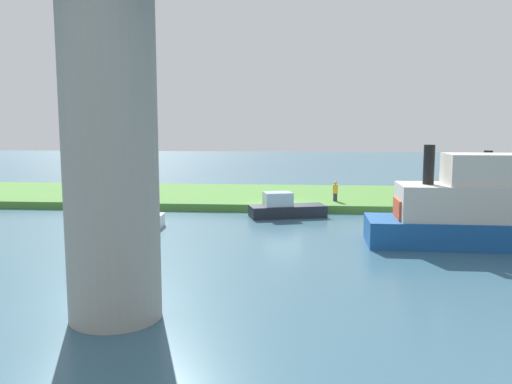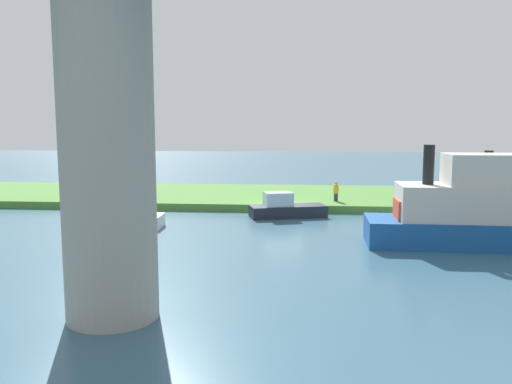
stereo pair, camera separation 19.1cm
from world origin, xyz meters
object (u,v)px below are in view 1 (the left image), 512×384
object	(u,v)px
mooring_post	(403,198)
motorboat_red	(285,208)
bridge_pylon	(110,147)
riverboat_paddlewheel	(475,209)
person_on_bank	(335,191)
skiff_small	(119,218)

from	to	relation	value
mooring_post	motorboat_red	bearing A→B (deg)	15.01
bridge_pylon	riverboat_paddlewheel	bearing A→B (deg)	-142.12
person_on_bank	riverboat_paddlewheel	distance (m)	12.42
motorboat_red	bridge_pylon	bearing A→B (deg)	75.76
riverboat_paddlewheel	motorboat_red	bearing A→B (deg)	-37.34
mooring_post	riverboat_paddlewheel	world-z (taller)	riverboat_paddlewheel
mooring_post	motorboat_red	world-z (taller)	mooring_post
mooring_post	bridge_pylon	bearing A→B (deg)	58.50
bridge_pylon	motorboat_red	xyz separation A→B (m)	(-4.52, -17.82, -4.57)
bridge_pylon	mooring_post	size ratio (longest dim) A/B	9.41
person_on_bank	mooring_post	bearing A→B (deg)	157.52
riverboat_paddlewheel	person_on_bank	bearing A→B (deg)	-61.52
mooring_post	skiff_small	distance (m)	18.05
skiff_small	person_on_bank	bearing A→B (deg)	-147.69
motorboat_red	skiff_small	distance (m)	10.18
bridge_pylon	skiff_small	distance (m)	15.16
bridge_pylon	person_on_bank	xyz separation A→B (m)	(-7.89, -21.65, -3.93)
bridge_pylon	person_on_bank	size ratio (longest dim) A/B	7.38
bridge_pylon	mooring_post	distance (m)	23.66
skiff_small	mooring_post	bearing A→B (deg)	-159.82
riverboat_paddlewheel	skiff_small	size ratio (longest dim) A/B	2.03
bridge_pylon	motorboat_red	world-z (taller)	bridge_pylon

